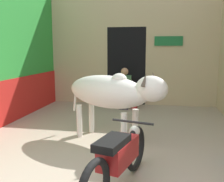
# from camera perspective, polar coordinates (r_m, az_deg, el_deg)

# --- Properties ---
(wall_back_with_doorway) EXTENTS (5.06, 0.93, 3.61)m
(wall_back_with_doorway) POSITION_cam_1_polar(r_m,az_deg,el_deg) (8.32, 4.06, 8.17)
(wall_back_with_doorway) COLOR #C6B289
(wall_back_with_doorway) RESTS_ON ground_plane
(cow) EXTENTS (2.09, 1.42, 1.34)m
(cow) POSITION_cam_1_polar(r_m,az_deg,el_deg) (4.73, -0.10, -0.28)
(cow) COLOR silver
(cow) RESTS_ON ground_plane
(motorcycle_near) EXTENTS (0.67, 1.80, 0.75)m
(motorcycle_near) POSITION_cam_1_polar(r_m,az_deg,el_deg) (3.22, 1.42, -14.17)
(motorcycle_near) COLOR black
(motorcycle_near) RESTS_ON ground_plane
(shopkeeper_seated) EXTENTS (0.37, 0.34, 1.17)m
(shopkeeper_seated) POSITION_cam_1_polar(r_m,az_deg,el_deg) (7.51, 2.70, 0.83)
(shopkeeper_seated) COLOR #3D3842
(shopkeeper_seated) RESTS_ON ground_plane
(plastic_stool) EXTENTS (0.31, 0.31, 0.41)m
(plastic_stool) POSITION_cam_1_polar(r_m,az_deg,el_deg) (7.66, 4.75, -2.07)
(plastic_stool) COLOR red
(plastic_stool) RESTS_ON ground_plane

